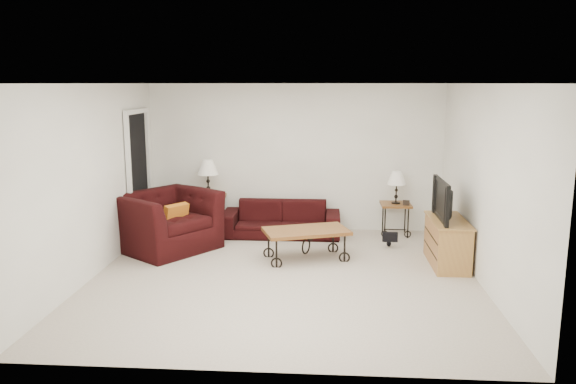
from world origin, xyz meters
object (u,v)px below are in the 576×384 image
object	(u,v)px
side_table_right	(395,219)
lamp_left	(208,178)
backpack	(389,232)
side_table_left	(209,214)
tv_stand	(447,242)
lamp_right	(396,187)
sofa	(281,219)
television	(448,200)
armchair	(167,221)
coffee_table	(306,244)

from	to	relation	value
side_table_right	lamp_left	distance (m)	3.22
side_table_right	backpack	world-z (taller)	side_table_right
side_table_left	tv_stand	world-z (taller)	tv_stand
side_table_right	tv_stand	distance (m)	1.63
lamp_left	tv_stand	size ratio (longest dim) A/B	0.57
side_table_right	lamp_left	bearing A→B (deg)	180.00
side_table_right	lamp_right	world-z (taller)	lamp_right
sofa	side_table_left	distance (m)	1.27
side_table_left	television	world-z (taller)	television
side_table_left	armchair	size ratio (longest dim) A/B	0.46
tv_stand	television	size ratio (longest dim) A/B	1.12
tv_stand	coffee_table	bearing A→B (deg)	177.08
lamp_left	side_table_left	bearing A→B (deg)	0.00
sofa	lamp_right	distance (m)	1.98
coffee_table	tv_stand	world-z (taller)	tv_stand
coffee_table	side_table_right	bearing A→B (deg)	45.07
lamp_left	coffee_table	bearing A→B (deg)	-39.99
side_table_left	lamp_left	world-z (taller)	lamp_left
lamp_right	armchair	size ratio (longest dim) A/B	0.40
lamp_left	lamp_right	bearing A→B (deg)	0.00
side_table_left	backpack	size ratio (longest dim) A/B	1.35
side_table_left	sofa	bearing A→B (deg)	-8.18
lamp_left	television	distance (m)	3.98
side_table_left	lamp_right	distance (m)	3.19
backpack	lamp_left	bearing A→B (deg)	-172.98
television	lamp_right	bearing A→B (deg)	-161.47
lamp_right	sofa	bearing A→B (deg)	-174.59
side_table_right	tv_stand	bearing A→B (deg)	-70.81
sofa	side_table_right	bearing A→B (deg)	5.41
lamp_right	television	xyz separation A→B (m)	(0.52, -1.54, 0.12)
backpack	side_table_left	bearing A→B (deg)	-172.98
sofa	lamp_right	world-z (taller)	lamp_right
side_table_left	tv_stand	distance (m)	4.00
side_table_right	backpack	size ratio (longest dim) A/B	1.17
side_table_right	lamp_left	xyz separation A→B (m)	(-3.15, 0.00, 0.66)
lamp_left	armchair	distance (m)	1.26
lamp_right	television	distance (m)	1.63
sofa	tv_stand	size ratio (longest dim) A/B	1.80
side_table_left	coffee_table	bearing A→B (deg)	-39.99
lamp_right	armchair	distance (m)	3.75
tv_stand	lamp_left	bearing A→B (deg)	157.34
armchair	tv_stand	bearing A→B (deg)	-59.72
armchair	tv_stand	size ratio (longest dim) A/B	1.25
side_table_left	side_table_right	distance (m)	3.15
lamp_right	coffee_table	world-z (taller)	lamp_right
sofa	lamp_left	distance (m)	1.42
side_table_left	television	distance (m)	4.03
coffee_table	television	distance (m)	2.08
lamp_left	armchair	world-z (taller)	lamp_left
sofa	side_table_left	bearing A→B (deg)	171.82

